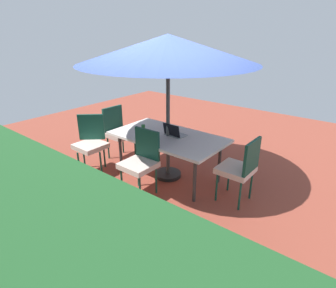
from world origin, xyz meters
name	(u,v)px	position (x,y,z in m)	size (l,w,h in m)	color
ground_plane	(168,176)	(0.00, 0.00, -0.01)	(10.00, 10.00, 0.02)	brown
dining_table	(168,139)	(0.00, 0.00, 0.68)	(1.83, 1.01, 0.73)	silver
patio_umbrella	(168,50)	(0.00, 0.00, 2.04)	(2.64, 2.64, 2.26)	#4C4C4C
chair_northeast	(91,141)	(1.16, 0.66, 0.55)	(0.59, 0.59, 0.98)	beige
chair_west	(240,167)	(-1.25, -0.04, 0.55)	(0.46, 0.46, 0.98)	beige
chair_east	(118,130)	(1.20, -0.01, 0.55)	(0.47, 0.46, 0.98)	beige
chair_north	(141,160)	(-0.02, 0.65, 0.55)	(0.46, 0.47, 0.98)	beige
laptop	(174,133)	(-0.08, -0.05, 0.78)	(0.33, 0.26, 0.21)	gray
cup	(143,127)	(0.51, 0.04, 0.77)	(0.06, 0.06, 0.08)	#286B33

